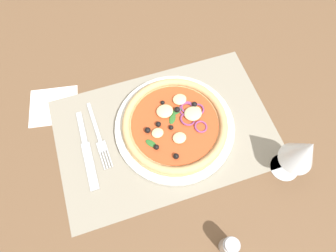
% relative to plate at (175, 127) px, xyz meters
% --- Properties ---
extents(ground_plane, '(1.90, 1.40, 0.02)m').
position_rel_plate_xyz_m(ground_plane, '(0.02, -0.00, -0.02)').
color(ground_plane, brown).
extents(placemat, '(0.51, 0.34, 0.00)m').
position_rel_plate_xyz_m(placemat, '(0.02, -0.00, -0.01)').
color(placemat, gray).
rests_on(placemat, ground_plane).
extents(plate, '(0.29, 0.29, 0.01)m').
position_rel_plate_xyz_m(plate, '(0.00, 0.00, 0.00)').
color(plate, silver).
rests_on(plate, placemat).
extents(pizza, '(0.25, 0.25, 0.03)m').
position_rel_plate_xyz_m(pizza, '(-0.00, -0.00, 0.02)').
color(pizza, tan).
rests_on(pizza, plate).
extents(fork, '(0.03, 0.18, 0.00)m').
position_rel_plate_xyz_m(fork, '(0.18, -0.03, -0.00)').
color(fork, silver).
rests_on(fork, placemat).
extents(knife, '(0.02, 0.20, 0.01)m').
position_rel_plate_xyz_m(knife, '(0.21, -0.01, -0.00)').
color(knife, silver).
rests_on(knife, placemat).
extents(wine_glass, '(0.07, 0.07, 0.15)m').
position_rel_plate_xyz_m(wine_glass, '(-0.21, 0.17, 0.09)').
color(wine_glass, silver).
rests_on(wine_glass, ground_plane).
extents(napkin, '(0.14, 0.13, 0.00)m').
position_rel_plate_xyz_m(napkin, '(0.27, -0.15, -0.01)').
color(napkin, white).
rests_on(napkin, ground_plane).
extents(pepper_shaker, '(0.03, 0.03, 0.07)m').
position_rel_plate_xyz_m(pepper_shaker, '(-0.02, 0.28, 0.02)').
color(pepper_shaker, silver).
rests_on(pepper_shaker, ground_plane).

